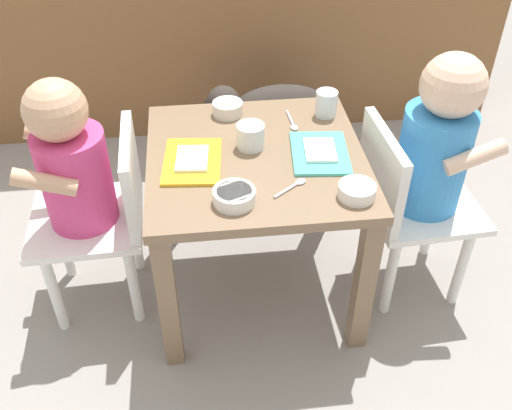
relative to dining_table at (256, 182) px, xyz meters
name	(u,v)px	position (x,y,z in m)	size (l,w,h in m)	color
ground_plane	(256,282)	(0.00, 0.00, -0.36)	(7.00, 7.00, 0.00)	gray
kitchen_cabinet_back	(225,1)	(0.00, 1.03, 0.09)	(2.09, 0.36, 0.91)	brown
dining_table	(256,182)	(0.00, 0.00, 0.00)	(0.53, 0.53, 0.45)	#7A6047
seated_child_left	(80,174)	(-0.43, 0.00, 0.06)	(0.29, 0.29, 0.67)	white
seated_child_right	(430,154)	(0.43, -0.04, 0.08)	(0.29, 0.29, 0.70)	white
dog	(271,110)	(0.13, 0.61, -0.15)	(0.45, 0.18, 0.32)	#332D28
food_tray_left	(192,161)	(-0.15, -0.01, 0.09)	(0.15, 0.20, 0.02)	gold
food_tray_right	(320,152)	(0.15, -0.01, 0.09)	(0.15, 0.20, 0.02)	#4CC6BC
water_cup_left	(326,105)	(0.21, 0.17, 0.11)	(0.06, 0.06, 0.07)	white
water_cup_right	(251,137)	(-0.01, 0.04, 0.11)	(0.07, 0.07, 0.06)	white
cereal_bowl_right_side	(234,196)	(-0.07, -0.18, 0.10)	(0.09, 0.09, 0.03)	white
cereal_bowl_left_side	(228,108)	(-0.05, 0.20, 0.10)	(0.08, 0.08, 0.04)	silver
veggie_bowl_far	(357,190)	(0.20, -0.19, 0.10)	(0.08, 0.08, 0.03)	white
spoon_by_left_tray	(292,123)	(0.11, 0.14, 0.09)	(0.02, 0.10, 0.01)	silver
spoon_by_right_tray	(293,186)	(0.07, -0.14, 0.09)	(0.09, 0.07, 0.01)	silver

